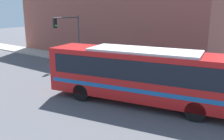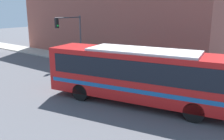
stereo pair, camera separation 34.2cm
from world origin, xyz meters
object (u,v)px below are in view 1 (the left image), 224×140
Objects in this scene: pedestrian_near_corner at (164,62)px; pedestrian_mid_block at (140,59)px; traffic_light_pole at (70,31)px; city_bus at (143,73)px; fire_hydrant at (176,74)px.

pedestrian_mid_block reaches higher than pedestrian_near_corner.
traffic_light_pole is at bearing 109.97° from pedestrian_mid_block.
pedestrian_mid_block is (7.31, 4.51, -0.94)m from city_bus.
fire_hydrant is 2.30m from pedestrian_near_corner.
traffic_light_pole is at bearing 54.62° from city_bus.
city_bus is 6.15m from fire_hydrant.
traffic_light_pole is 2.86× the size of pedestrian_near_corner.
pedestrian_near_corner is at bearing 50.95° from fire_hydrant.
pedestrian_near_corner is at bearing 4.89° from city_bus.
traffic_light_pole is 9.57m from pedestrian_near_corner.
traffic_light_pole reaches higher than fire_hydrant.
fire_hydrant is 0.44× the size of pedestrian_near_corner.
traffic_light_pole is 2.82× the size of pedestrian_mid_block.
traffic_light_pole is at bearing 95.63° from fire_hydrant.
city_bus reaches higher than pedestrian_near_corner.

